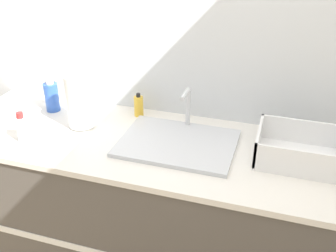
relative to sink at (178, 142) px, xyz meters
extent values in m
cube|color=silver|center=(-0.06, 0.35, 0.38)|extent=(4.64, 0.06, 2.60)
cube|color=#514C47|center=(-0.06, -0.02, -0.48)|extent=(2.24, 0.67, 0.88)
cube|color=silver|center=(-0.06, -0.02, -0.03)|extent=(2.26, 0.69, 0.03)
cube|color=silver|center=(0.00, -0.01, -0.01)|extent=(0.55, 0.41, 0.02)
cylinder|color=silver|center=(0.00, 0.18, 0.10)|extent=(0.02, 0.02, 0.20)
cylinder|color=silver|center=(0.00, 0.12, 0.20)|extent=(0.02, 0.12, 0.02)
cylinder|color=#4C4C51|center=(-0.53, 0.02, -0.01)|extent=(0.10, 0.10, 0.01)
cylinder|color=white|center=(-0.53, 0.02, 0.13)|extent=(0.13, 0.13, 0.28)
cube|color=white|center=(0.55, 0.03, -0.01)|extent=(0.37, 0.29, 0.01)
cube|color=white|center=(0.55, -0.11, 0.06)|extent=(0.37, 0.01, 0.12)
cube|color=white|center=(0.55, 0.17, 0.06)|extent=(0.37, 0.01, 0.12)
cube|color=white|center=(0.37, 0.03, 0.06)|extent=(0.01, 0.29, 0.12)
cylinder|color=#2D56B7|center=(-0.78, 0.15, 0.07)|extent=(0.08, 0.08, 0.16)
cylinder|color=silver|center=(-0.78, 0.15, 0.16)|extent=(0.04, 0.04, 0.04)
cylinder|color=white|center=(-0.73, -0.19, 0.05)|extent=(0.06, 0.06, 0.13)
cylinder|color=red|center=(-0.73, -0.19, 0.12)|extent=(0.03, 0.03, 0.03)
cylinder|color=gold|center=(-0.29, 0.23, 0.04)|extent=(0.05, 0.05, 0.11)
cylinder|color=black|center=(-0.29, 0.23, 0.11)|extent=(0.02, 0.02, 0.02)
camera|label=1|loc=(0.45, -1.57, 0.97)|focal=42.00mm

